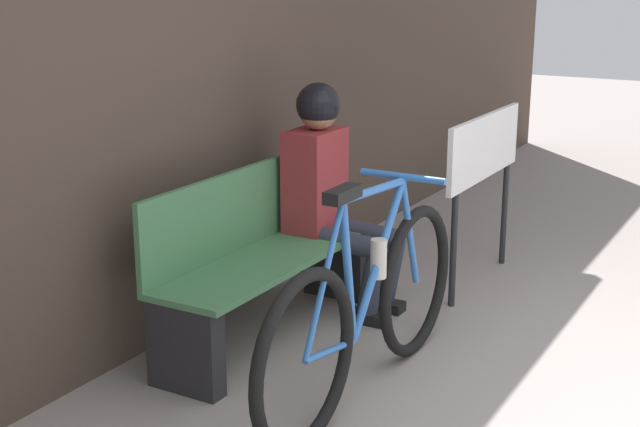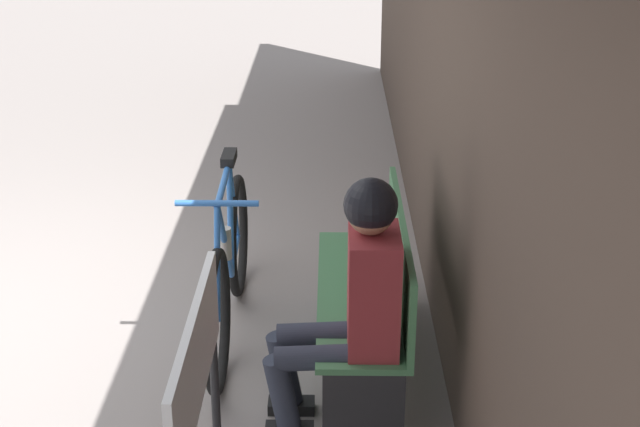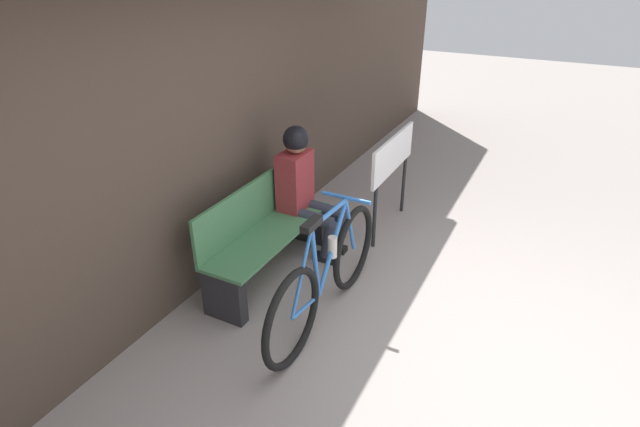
# 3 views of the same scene
# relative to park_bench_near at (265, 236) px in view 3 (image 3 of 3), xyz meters

# --- Properties ---
(ground_plane) EXTENTS (24.00, 24.00, 0.00)m
(ground_plane) POSITION_rel_park_bench_near_xyz_m (-0.39, -1.96, -0.37)
(ground_plane) COLOR gray
(storefront_wall) EXTENTS (12.00, 0.56, 3.20)m
(storefront_wall) POSITION_rel_park_bench_near_xyz_m (-0.39, 0.42, 1.29)
(storefront_wall) COLOR #4C3D33
(storefront_wall) RESTS_ON ground_plane
(park_bench_near) EXTENTS (1.44, 0.42, 0.83)m
(park_bench_near) POSITION_rel_park_bench_near_xyz_m (0.00, 0.00, 0.00)
(park_bench_near) COLOR #477F51
(park_bench_near) RESTS_ON ground_plane
(bicycle) EXTENTS (1.73, 0.40, 0.96)m
(bicycle) POSITION_rel_park_bench_near_xyz_m (-0.31, -0.74, 0.01)
(bicycle) COLOR black
(bicycle) RESTS_ON ground_plane
(person_seated) EXTENTS (0.34, 0.59, 1.21)m
(person_seated) POSITION_rel_park_bench_near_xyz_m (0.51, -0.10, 0.32)
(person_seated) COLOR #2D3342
(person_seated) RESTS_ON ground_plane
(signboard) EXTENTS (1.05, 0.04, 0.99)m
(signboard) POSITION_rel_park_bench_near_xyz_m (1.27, -0.67, 0.37)
(signboard) COLOR #232326
(signboard) RESTS_ON ground_plane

